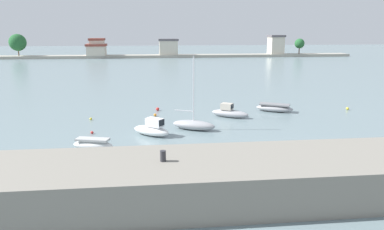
{
  "coord_description": "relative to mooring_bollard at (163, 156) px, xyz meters",
  "views": [
    {
      "loc": [
        -10.1,
        -25.23,
        9.22
      ],
      "look_at": [
        -5.97,
        10.56,
        0.98
      ],
      "focal_mm": 35.08,
      "sensor_mm": 36.0,
      "label": 1
    }
  ],
  "objects": [
    {
      "name": "mooring_bollard",
      "position": [
        0.0,
        0.0,
        0.0
      ],
      "size": [
        0.32,
        0.32,
        0.59
      ],
      "primitive_type": "cylinder",
      "color": "#2D2D33",
      "rests_on": "seawall_embankment"
    },
    {
      "name": "mooring_buoy_3",
      "position": [
        -5.88,
        14.32,
        -2.46
      ],
      "size": [
        0.27,
        0.27,
        0.27
      ],
      "primitive_type": "sphere",
      "color": "red",
      "rests_on": "ground"
    },
    {
      "name": "moored_boat_3",
      "position": [
        7.87,
        19.43,
        -2.08
      ],
      "size": [
        4.18,
        3.33,
        1.49
      ],
      "rotation": [
        0.0,
        0.0,
        -0.57
      ],
      "color": "#9E9EA3",
      "rests_on": "ground"
    },
    {
      "name": "seawall_embankment",
      "position": [
        9.46,
        -0.08,
        -1.45
      ],
      "size": [
        87.16,
        6.09,
        2.3
      ],
      "primitive_type": "cube",
      "color": "gray",
      "rests_on": "ground"
    },
    {
      "name": "moored_boat_1",
      "position": [
        -0.5,
        13.18,
        -2.02
      ],
      "size": [
        3.76,
        3.36,
        1.62
      ],
      "rotation": [
        0.0,
        0.0,
        -0.66
      ],
      "color": "white",
      "rests_on": "ground"
    },
    {
      "name": "mooring_buoy_2",
      "position": [
        22.42,
        21.45,
        -2.43
      ],
      "size": [
        0.33,
        0.33,
        0.33
      ],
      "primitive_type": "sphere",
      "color": "yellow",
      "rests_on": "ground"
    },
    {
      "name": "moored_boat_4",
      "position": [
        13.6,
        21.58,
        -2.16
      ],
      "size": [
        4.38,
        3.26,
        0.91
      ],
      "rotation": [
        0.0,
        0.0,
        -0.5
      ],
      "color": "#9E9EA3",
      "rests_on": "ground"
    },
    {
      "name": "mooring_buoy_4",
      "position": [
        -0.08,
        20.74,
        -2.44
      ],
      "size": [
        0.31,
        0.31,
        0.31
      ],
      "primitive_type": "sphere",
      "color": "orange",
      "rests_on": "ground"
    },
    {
      "name": "moored_boat_0",
      "position": [
        -5.14,
        9.67,
        -2.16
      ],
      "size": [
        3.4,
        1.93,
        0.91
      ],
      "rotation": [
        0.0,
        0.0,
        -0.28
      ],
      "color": "white",
      "rests_on": "ground"
    },
    {
      "name": "ground_plane",
      "position": [
        9.46,
        6.08,
        -2.6
      ],
      "size": [
        400.0,
        400.0,
        0.0
      ],
      "primitive_type": "plane",
      "color": "slate"
    },
    {
      "name": "mooring_buoy_1",
      "position": [
        0.26,
        23.57,
        -2.4
      ],
      "size": [
        0.39,
        0.39,
        0.39
      ],
      "primitive_type": "sphere",
      "color": "red",
      "rests_on": "ground"
    },
    {
      "name": "mooring_buoy_0",
      "position": [
        -6.77,
        19.76,
        -2.46
      ],
      "size": [
        0.26,
        0.26,
        0.26
      ],
      "primitive_type": "sphere",
      "color": "yellow",
      "rests_on": "ground"
    },
    {
      "name": "moored_boat_2",
      "position": [
        3.42,
        14.69,
        -2.1
      ],
      "size": [
        4.31,
        3.09,
        6.91
      ],
      "rotation": [
        0.0,
        0.0,
        -0.47
      ],
      "color": "#9E9EA3",
      "rests_on": "ground"
    },
    {
      "name": "distant_shoreline",
      "position": [
        3.22,
        109.24,
        -0.26
      ],
      "size": [
        119.92,
        6.71,
        7.84
      ],
      "color": "#9E998C",
      "rests_on": "ground"
    }
  ]
}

